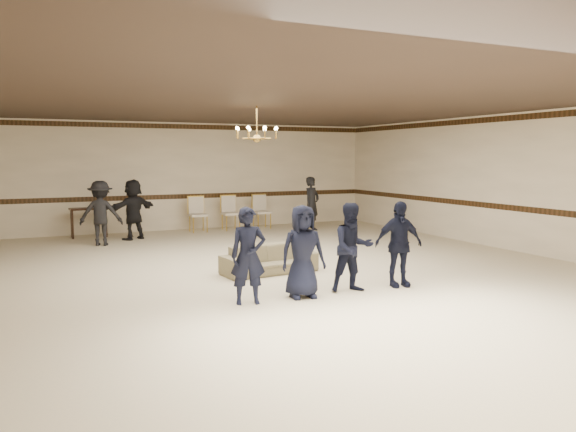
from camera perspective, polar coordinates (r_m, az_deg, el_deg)
name	(u,v)px	position (r m, az deg, el deg)	size (l,w,h in m)	color
room	(277,188)	(10.50, -1.14, 2.85)	(12.01, 14.01, 3.21)	#BDAF91
chair_rail	(184,196)	(17.15, -10.54, 1.97)	(12.00, 0.02, 0.14)	#3A2211
crown_molding	(183,127)	(17.13, -10.67, 8.93)	(12.00, 0.02, 0.14)	#3A2211
chandelier	(257,122)	(11.43, -3.20, 9.49)	(0.94, 0.94, 0.89)	#B08638
boy_a	(248,256)	(8.35, -4.06, -4.05)	(0.53, 0.35, 1.45)	black
boy_b	(303,251)	(8.70, 1.50, -3.63)	(0.71, 0.46, 1.45)	black
boy_c	(353,248)	(9.13, 6.58, -3.21)	(0.70, 0.55, 1.45)	black
boy_d	(399,244)	(9.62, 11.17, -2.80)	(0.85, 0.35, 1.45)	black
settee	(269,259)	(10.60, -1.93, -4.42)	(1.79, 0.70, 0.52)	#787050
adult_left	(101,213)	(14.55, -18.50, 0.27)	(1.03, 0.59, 1.60)	black
adult_mid	(133,209)	(15.37, -15.45, 0.65)	(1.49, 0.47, 1.60)	black
adult_right	(312,204)	(16.59, 2.44, 1.25)	(0.58, 0.38, 1.60)	black
banquet_chair_left	(198,215)	(16.51, -9.12, 0.14)	(0.49, 0.49, 1.02)	beige
banquet_chair_mid	(231,213)	(16.81, -5.83, 0.29)	(0.49, 0.49, 1.02)	beige
banquet_chair_right	(262,212)	(17.15, -2.67, 0.43)	(0.49, 0.49, 1.02)	beige
console_table	(89,222)	(16.18, -19.58, -0.62)	(0.97, 0.41, 0.81)	black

